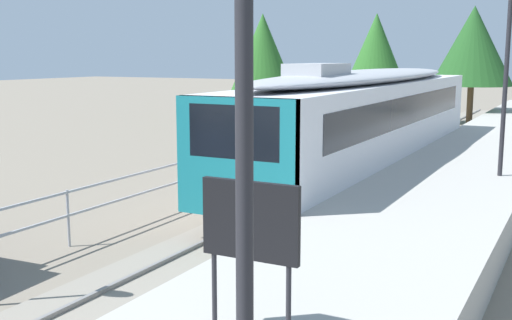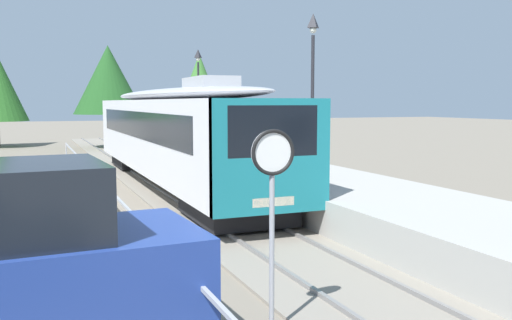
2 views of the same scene
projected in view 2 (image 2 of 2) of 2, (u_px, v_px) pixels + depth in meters
name	position (u px, v px, depth m)	size (l,w,h in m)	color
ground_plane	(92.00, 194.00, 19.13)	(160.00, 160.00, 0.00)	slate
track_rails	(177.00, 188.00, 20.26)	(3.20, 60.00, 0.14)	gray
commuter_train	(174.00, 130.00, 20.32)	(2.82, 18.02, 3.74)	silver
station_platform	(259.00, 173.00, 21.44)	(3.90, 60.00, 0.90)	#A8A59E
platform_lamp_mid_platform	(313.00, 60.00, 19.63)	(0.34, 0.34, 5.35)	#232328
platform_lamp_far_end	(198.00, 77.00, 32.73)	(0.34, 0.34, 5.35)	#232328
speed_limit_sign	(273.00, 181.00, 7.30)	(0.61, 0.10, 2.81)	#9EA0A5
carpark_fence	(134.00, 231.00, 9.72)	(0.06, 36.06, 1.25)	#9EA0A5
tree_behind_carpark	(108.00, 80.00, 37.56)	(4.72, 4.72, 6.97)	brown
tree_distant_left	(200.00, 84.00, 48.03)	(4.02, 4.02, 7.30)	brown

